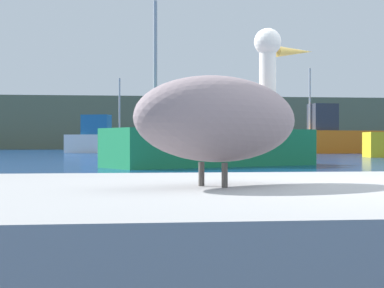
{
  "coord_description": "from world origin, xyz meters",
  "views": [
    {
      "loc": [
        -1.88,
        -3.41,
        0.83
      ],
      "look_at": [
        0.19,
        13.24,
        0.74
      ],
      "focal_mm": 63.51,
      "sensor_mm": 36.0,
      "label": 1
    }
  ],
  "objects_px": {
    "fishing_boat_green": "(215,141)",
    "fishing_boat_white": "(99,139)",
    "fishing_boat_orange": "(334,137)",
    "pelican": "(222,117)"
  },
  "relations": [
    {
      "from": "fishing_boat_orange",
      "to": "fishing_boat_green",
      "type": "distance_m",
      "value": 23.42
    },
    {
      "from": "pelican",
      "to": "fishing_boat_green",
      "type": "relative_size",
      "value": 0.16
    },
    {
      "from": "pelican",
      "to": "fishing_boat_green",
      "type": "height_order",
      "value": "fishing_boat_green"
    },
    {
      "from": "fishing_boat_orange",
      "to": "fishing_boat_white",
      "type": "distance_m",
      "value": 15.32
    },
    {
      "from": "fishing_boat_orange",
      "to": "fishing_boat_green",
      "type": "relative_size",
      "value": 0.88
    },
    {
      "from": "fishing_boat_white",
      "to": "fishing_boat_green",
      "type": "xyz_separation_m",
      "value": [
        3.99,
        -23.64,
        -0.13
      ]
    },
    {
      "from": "fishing_boat_white",
      "to": "fishing_boat_green",
      "type": "relative_size",
      "value": 0.67
    },
    {
      "from": "fishing_boat_green",
      "to": "pelican",
      "type": "bearing_deg",
      "value": 54.63
    },
    {
      "from": "pelican",
      "to": "fishing_boat_white",
      "type": "distance_m",
      "value": 41.87
    },
    {
      "from": "fishing_boat_green",
      "to": "fishing_boat_white",
      "type": "bearing_deg",
      "value": -106.9
    }
  ]
}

